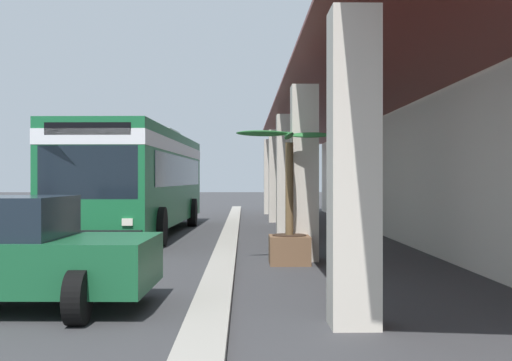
# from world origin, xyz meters

# --- Properties ---
(ground) EXTENTS (120.00, 120.00, 0.00)m
(ground) POSITION_xyz_m (0.00, 8.00, 0.00)
(ground) COLOR #38383A
(curb_strip) EXTENTS (34.60, 0.50, 0.12)m
(curb_strip) POSITION_xyz_m (2.44, 5.14, 0.06)
(curb_strip) COLOR #9E998E
(curb_strip) RESTS_ON ground
(transit_bus) EXTENTS (11.30, 3.11, 3.34)m
(transit_bus) POSITION_xyz_m (1.75, 2.30, 1.85)
(transit_bus) COLOR #196638
(transit_bus) RESTS_ON ground
(potted_palm) EXTENTS (1.84, 1.92, 2.69)m
(potted_palm) POSITION_xyz_m (8.75, 6.45, 0.70)
(potted_palm) COLOR brown
(potted_palm) RESTS_ON ground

